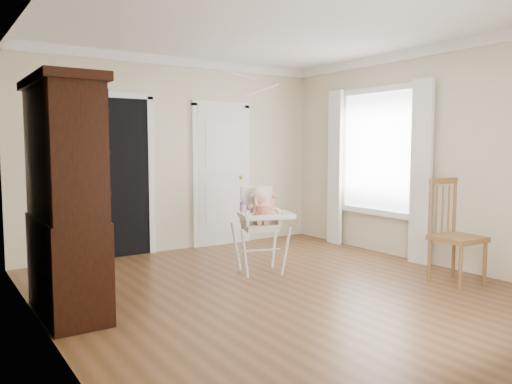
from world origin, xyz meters
TOP-DOWN VIEW (x-y plane):
  - floor at (0.00, 0.00)m, footprint 5.00×5.00m
  - ceiling at (0.00, 0.00)m, footprint 5.00×5.00m
  - wall_back at (0.00, 2.50)m, footprint 4.50×0.00m
  - wall_left at (-2.25, 0.00)m, footprint 0.00×5.00m
  - wall_right at (2.25, 0.00)m, footprint 0.00×5.00m
  - crown_molding at (0.00, 0.00)m, footprint 4.50×5.00m
  - doorway at (-0.90, 2.48)m, footprint 1.06×0.05m
  - closet_door at (0.70, 2.48)m, footprint 0.96×0.09m
  - window_right at (2.18, 0.80)m, footprint 0.13×1.84m
  - high_chair at (0.21, 0.73)m, footprint 0.77×0.87m
  - baby at (0.22, 0.75)m, footprint 0.28×0.27m
  - cake at (0.12, 0.48)m, footprint 0.25×0.25m
  - sippy_cup at (-0.03, 0.72)m, footprint 0.07×0.07m
  - china_cabinet at (-1.99, 0.50)m, footprint 0.54×1.22m
  - dining_chair at (1.72, -0.78)m, footprint 0.49×0.49m
  - streamer at (0.23, 1.31)m, footprint 0.41×0.32m

SIDE VIEW (x-z plane):
  - floor at x=0.00m, z-range 0.00..0.00m
  - dining_chair at x=1.72m, z-range -0.04..1.09m
  - high_chair at x=0.21m, z-range 0.12..1.14m
  - cake at x=0.12m, z-range 0.71..0.83m
  - baby at x=0.22m, z-range 0.55..0.99m
  - sippy_cup at x=-0.03m, z-range 0.70..0.87m
  - closet_door at x=0.70m, z-range -0.04..2.09m
  - china_cabinet at x=-1.99m, z-range 0.00..2.06m
  - doorway at x=-0.90m, z-range 0.00..2.22m
  - window_right at x=2.18m, z-range 0.14..2.44m
  - wall_back at x=0.00m, z-range -0.90..3.60m
  - wall_left at x=-2.25m, z-range -1.15..3.85m
  - wall_right at x=2.25m, z-range -1.15..3.85m
  - streamer at x=0.23m, z-range 2.27..2.42m
  - crown_molding at x=0.00m, z-range 2.58..2.70m
  - ceiling at x=0.00m, z-range 2.70..2.70m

